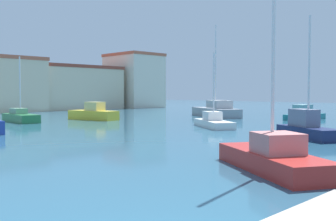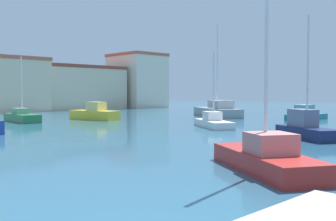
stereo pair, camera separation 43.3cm
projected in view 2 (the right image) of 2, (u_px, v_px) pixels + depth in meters
The scene contains 11 objects.
water at pixel (123, 127), 30.10m from camera, with size 160.00×160.00×0.00m, color #285670.
sailboat_grey_far_left at pixel (218, 111), 42.80m from camera, with size 6.00×8.19×10.11m.
motorboat_teal_center_channel at pixel (306, 115), 38.42m from camera, with size 5.42×1.93×1.49m.
sailboat_navy_near_pier at pixel (306, 128), 22.70m from camera, with size 3.38×4.59×7.16m.
sailboat_red_distant_north at pixel (266, 156), 13.29m from camera, with size 4.18×5.52×9.16m.
sailboat_white_far_right at pixel (213, 122), 30.02m from camera, with size 4.11×5.29×5.77m.
sailboat_green_outer_mooring at pixel (22, 117), 35.52m from camera, with size 1.96×5.24×5.95m.
motorboat_yellow_distant_east at pixel (95, 114), 38.35m from camera, with size 2.75×5.60×1.76m.
waterfront_apartments at pixel (1, 84), 54.17m from camera, with size 10.80×9.22×7.60m.
harbor_office at pixel (77, 88), 62.51m from camera, with size 14.25×8.46×6.92m.
warehouse_block at pixel (137, 81), 69.56m from camera, with size 7.50×9.16×9.54m.
Camera 2 is at (-3.14, -4.16, 2.72)m, focal length 41.52 mm.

